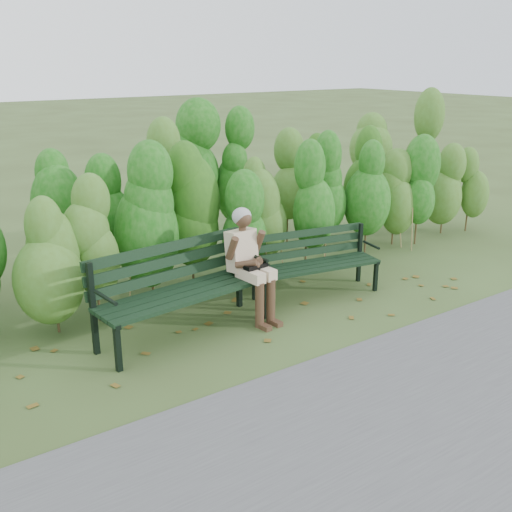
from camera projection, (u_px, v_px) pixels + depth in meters
ground at (273, 324)px, 7.03m from camera, size 80.00×80.00×0.00m
footpath at (419, 410)px, 5.31m from camera, size 60.00×2.50×0.01m
hedge_band at (193, 191)px, 8.09m from camera, size 11.04×1.67×2.42m
leaf_litter at (281, 318)px, 7.19m from camera, size 5.61×2.19×0.01m
bench_left at (179, 283)px, 6.65m from camera, size 2.10×0.88×1.02m
bench_right at (313, 258)px, 7.81m from camera, size 1.74×0.82×0.84m
seated_woman at (249, 256)px, 6.98m from camera, size 0.51×0.75×1.33m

